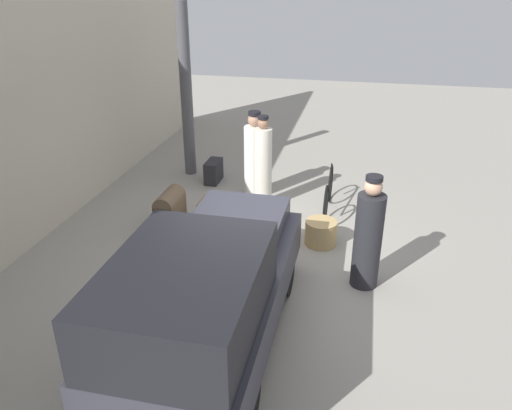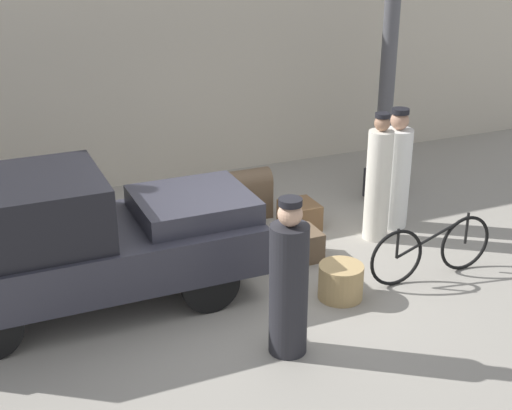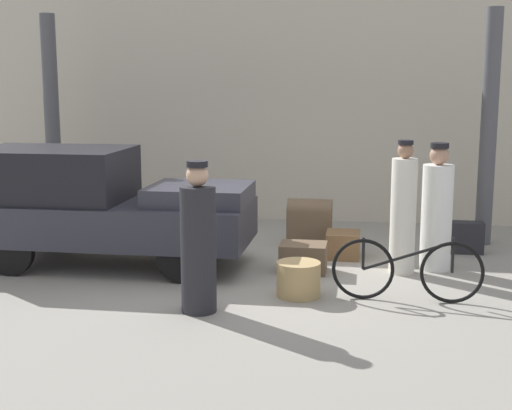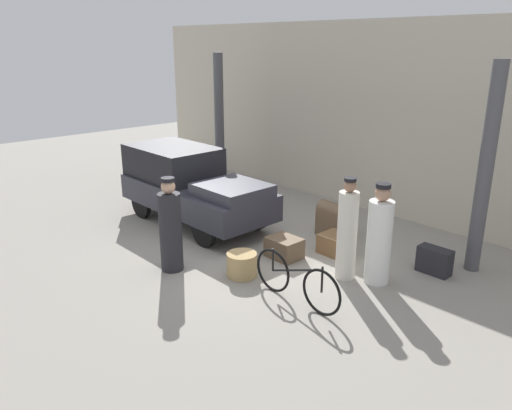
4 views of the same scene
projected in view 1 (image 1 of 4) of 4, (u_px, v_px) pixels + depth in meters
The scene contains 13 objects.
ground_plane at pixel (265, 265), 7.98m from camera, with size 30.00×30.00×0.00m, color gray.
station_building_facade at pixel (12, 113), 7.82m from camera, with size 16.00×0.15×4.50m.
canopy_pillar_right at pixel (186, 93), 10.82m from camera, with size 0.26×0.26×3.73m.
truck at pixel (207, 291), 5.79m from camera, with size 3.92×1.62×1.67m.
bicycle at pixel (328, 193), 9.59m from camera, with size 1.80×0.04×0.80m.
wicker_basket at pixel (321, 233), 8.51m from camera, with size 0.54×0.54×0.43m.
porter_standing_middle at pixel (255, 158), 10.13m from camera, with size 0.43×0.43×1.78m.
conductor_in_dark_uniform at pixel (368, 237), 7.17m from camera, with size 0.41×0.41×1.75m.
porter_with_bicycle at pixel (263, 166), 9.64m from camera, with size 0.35×0.35×1.83m.
trunk_wicker_pale at pixel (214, 171), 11.03m from camera, with size 0.59×0.28×0.48m.
suitcase_tan_flat at pixel (256, 228), 8.70m from camera, with size 0.64×0.51×0.40m.
trunk_umber_medium at pixel (215, 211), 9.34m from camera, with size 0.50×0.55×0.39m.
trunk_barrel_dark at pixel (170, 210), 8.88m from camera, with size 0.71×0.36×0.77m.
Camera 1 is at (-6.68, -1.33, 4.27)m, focal length 35.00 mm.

